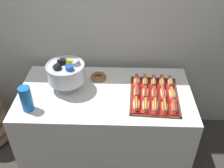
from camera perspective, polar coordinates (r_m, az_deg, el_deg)
name	(u,v)px	position (r m, az deg, el deg)	size (l,w,h in m)	color
ground_plane	(106,149)	(2.80, -1.28, -14.12)	(10.00, 10.00, 0.00)	#38332D
back_wall	(107,10)	(2.46, -1.05, 15.95)	(6.00, 0.10, 2.60)	beige
buffet_table	(106,122)	(2.50, -1.41, -8.29)	(1.51, 0.80, 0.76)	white
serving_tray	(154,96)	(2.24, 9.20, -2.60)	(0.43, 0.55, 0.01)	#56331E
hot_dog_0	(136,105)	(2.09, 5.35, -4.58)	(0.07, 0.17, 0.06)	red
hot_dog_1	(146,106)	(2.09, 7.41, -4.72)	(0.08, 0.17, 0.06)	red
hot_dog_2	(155,106)	(2.10, 9.47, -4.77)	(0.08, 0.19, 0.06)	red
hot_dog_3	(165,106)	(2.10, 11.50, -4.86)	(0.07, 0.18, 0.06)	red
hot_dog_4	(174,107)	(2.12, 13.52, -4.94)	(0.07, 0.16, 0.06)	red
hot_dog_5	(137,92)	(2.21, 5.41, -1.77)	(0.07, 0.17, 0.06)	red
hot_dog_6	(145,93)	(2.22, 7.34, -1.95)	(0.08, 0.17, 0.06)	red
hot_dog_7	(154,93)	(2.22, 9.27, -2.02)	(0.07, 0.17, 0.06)	#B21414
hot_dog_8	(163,94)	(2.23, 11.19, -2.07)	(0.07, 0.18, 0.06)	#B21414
hot_dog_9	(172,94)	(2.24, 13.08, -2.22)	(0.07, 0.17, 0.06)	red
hot_dog_10	(137,81)	(2.35, 5.46, 0.70)	(0.07, 0.15, 0.06)	red
hot_dog_11	(145,81)	(2.35, 7.28, 0.58)	(0.06, 0.17, 0.06)	red
hot_dog_12	(154,82)	(2.35, 9.11, 0.50)	(0.07, 0.17, 0.06)	#B21414
hot_dog_13	(162,82)	(2.36, 10.92, 0.42)	(0.07, 0.18, 0.06)	#B21414
hot_dog_14	(170,83)	(2.37, 12.71, 0.32)	(0.07, 0.16, 0.06)	red
punch_bowl	(66,72)	(2.25, -10.05, 2.60)	(0.34, 0.33, 0.29)	silver
cup_stack	(26,99)	(2.13, -18.31, -3.11)	(0.09, 0.09, 0.21)	blue
donut	(98,77)	(2.42, -2.99, 1.63)	(0.14, 0.14, 0.04)	brown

